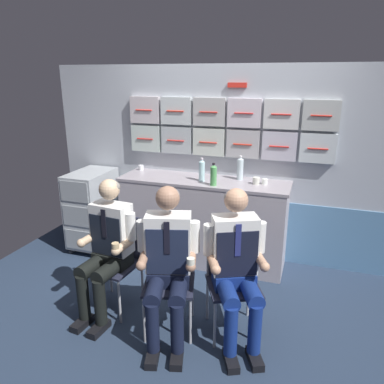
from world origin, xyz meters
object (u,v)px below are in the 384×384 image
crew_member_left (107,244)px  coffee_cup_spare (256,181)px  sparkling_bottle_green (202,170)px  folding_chair_by_counter (231,271)px  crew_member_right (168,259)px  service_trolley (92,208)px  folding_chair_right (170,269)px  crew_member_by_counter (236,262)px  folding_chair_left (119,252)px

crew_member_left → coffee_cup_spare: size_ratio=16.66×
sparkling_bottle_green → crew_member_left: bearing=-113.6°
folding_chair_by_counter → sparkling_bottle_green: sparkling_bottle_green is taller
crew_member_right → sparkling_bottle_green: size_ratio=4.97×
service_trolley → folding_chair_right: size_ratio=1.14×
service_trolley → sparkling_bottle_green: sparkling_bottle_green is taller
crew_member_by_counter → folding_chair_left: bearing=172.4°
crew_member_by_counter → sparkling_bottle_green: bearing=119.3°
service_trolley → coffee_cup_spare: 2.00m
sparkling_bottle_green → folding_chair_left: bearing=-116.3°
sparkling_bottle_green → folding_chair_by_counter: bearing=-60.2°
folding_chair_by_counter → service_trolley: bearing=154.0°
coffee_cup_spare → crew_member_by_counter: bearing=-87.2°
folding_chair_left → coffee_cup_spare: coffee_cup_spare is taller
folding_chair_right → coffee_cup_spare: (0.50, 1.17, 0.49)m
service_trolley → coffee_cup_spare: size_ratio=13.08×
folding_chair_left → crew_member_right: (0.60, -0.29, 0.17)m
crew_member_left → folding_chair_right: bearing=3.0°
service_trolley → sparkling_bottle_green: size_ratio=3.80×
crew_member_by_counter → coffee_cup_spare: (-0.06, 1.18, 0.32)m
folding_chair_left → sparkling_bottle_green: size_ratio=3.32×
folding_chair_left → folding_chair_right: same height
folding_chair_left → crew_member_left: (-0.02, -0.16, 0.15)m
folding_chair_left → sparkling_bottle_green: sparkling_bottle_green is taller
crew_member_by_counter → folding_chair_right: bearing=178.5°
crew_member_right → folding_chair_by_counter: (0.44, 0.28, -0.17)m
folding_chair_by_counter → sparkling_bottle_green: size_ratio=3.32×
folding_chair_left → crew_member_right: size_ratio=0.67×
crew_member_right → folding_chair_by_counter: bearing=32.9°
crew_member_left → folding_chair_by_counter: (1.05, 0.16, -0.15)m
crew_member_right → crew_member_by_counter: size_ratio=1.01×
crew_member_left → crew_member_by_counter: size_ratio=0.98×
sparkling_bottle_green → coffee_cup_spare: (0.57, 0.06, -0.08)m
folding_chair_right → folding_chair_left: bearing=166.5°
crew_member_right → coffee_cup_spare: 1.43m
service_trolley → crew_member_right: (1.49, -1.22, 0.17)m
service_trolley → folding_chair_by_counter: bearing=-26.0°
folding_chair_by_counter → crew_member_by_counter: size_ratio=0.67×
folding_chair_right → crew_member_right: (0.04, -0.15, 0.17)m
folding_chair_right → coffee_cup_spare: coffee_cup_spare is taller
crew_member_right → folding_chair_by_counter: size_ratio=1.50×
folding_chair_right → crew_member_by_counter: 0.58m
sparkling_bottle_green → service_trolley: bearing=-178.6°
folding_chair_by_counter → crew_member_left: bearing=-171.3°
crew_member_right → crew_member_left: bearing=168.5°
crew_member_right → folding_chair_by_counter: crew_member_right is taller
crew_member_left → coffee_cup_spare: bearing=48.4°
crew_member_left → coffee_cup_spare: crew_member_left is taller
crew_member_left → crew_member_right: bearing=-11.5°
folding_chair_left → crew_member_right: 0.68m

